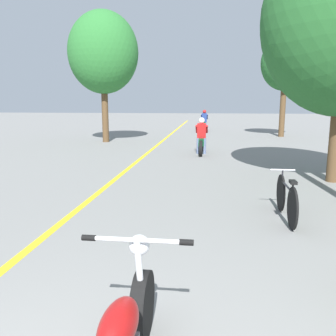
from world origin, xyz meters
TOP-DOWN VIEW (x-y plane):
  - lane_stripe_center at (-1.70, 12.95)m, footprint 0.14×48.00m
  - roadside_tree_right_far at (4.86, 20.31)m, footprint 2.70×2.43m
  - roadside_tree_left at (-4.50, 16.45)m, footprint 3.43×3.09m
  - motorcycle_rider_lead at (0.43, 12.87)m, footprint 0.50×2.00m
  - motorcycle_rider_far at (0.31, 24.05)m, footprint 0.50×2.04m
  - bicycle_parked at (2.13, 5.14)m, footprint 0.44×1.68m

SIDE VIEW (x-z plane):
  - lane_stripe_center at x=-1.70m, z-range 0.00..0.01m
  - bicycle_parked at x=2.13m, z-range -0.03..0.77m
  - motorcycle_rider_lead at x=0.43m, z-range -0.17..1.24m
  - motorcycle_rider_far at x=0.31m, z-range -0.17..1.27m
  - roadside_tree_right_far at x=4.86m, z-range 1.27..6.98m
  - roadside_tree_left at x=-4.50m, z-range 1.17..7.51m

